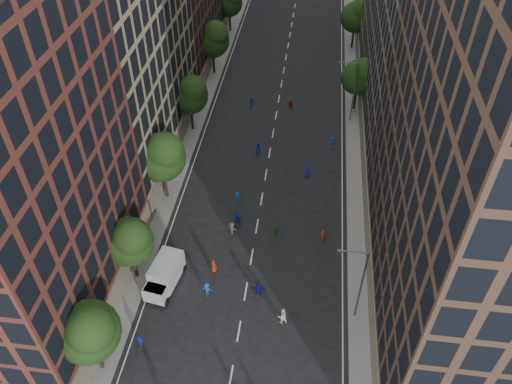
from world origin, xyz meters
TOP-DOWN VIEW (x-y plane):
  - ground at (0.00, 40.00)m, footprint 240.00×240.00m
  - sidewalk_left at (-12.00, 47.50)m, footprint 4.00×105.00m
  - sidewalk_right at (12.00, 47.50)m, footprint 4.00×105.00m
  - bldg_left_b at (-19.00, 35.00)m, footprint 14.00×26.00m
  - bldg_right_a at (19.00, 15.00)m, footprint 14.00×30.00m
  - bldg_right_b at (19.00, 44.00)m, footprint 14.00×28.00m
  - tree_left_0 at (-11.01, 3.85)m, footprint 5.20×5.20m
  - tree_left_1 at (-11.02, 13.86)m, footprint 4.80×4.80m
  - tree_left_2 at (-10.99, 25.83)m, footprint 5.60×5.60m
  - tree_left_3 at (-11.02, 39.85)m, footprint 5.00×5.00m
  - tree_left_4 at (-11.00, 55.84)m, footprint 5.40×5.40m
  - tree_left_5 at (-11.02, 71.86)m, footprint 4.80×4.80m
  - tree_right_a at (11.38, 47.85)m, footprint 5.00×5.00m
  - tree_right_b at (11.39, 67.85)m, footprint 5.20×5.20m
  - streetlamp_near at (10.37, 12.00)m, footprint 2.64×0.22m
  - streetlamp_far at (10.37, 45.00)m, footprint 2.64×0.22m
  - cargo_van at (-8.03, 13.37)m, footprint 3.28×5.55m
  - skater_3 at (-3.68, 12.70)m, footprint 1.00×0.58m
  - skater_4 at (-8.50, 6.42)m, footprint 0.99×0.50m
  - skater_5 at (1.27, 13.23)m, footprint 1.52×0.54m
  - skater_6 at (-3.57, 15.57)m, footprint 0.87×0.70m
  - skater_7 at (7.25, 20.99)m, footprint 0.70×0.53m
  - skater_8 at (3.85, 10.43)m, footprint 1.11×0.99m
  - skater_9 at (-2.57, 20.96)m, footprint 1.13×0.76m
  - skater_10 at (2.28, 21.11)m, footprint 1.08×0.69m
  - skater_11 at (-2.19, 22.45)m, footprint 1.65×0.88m
  - skater_12 at (5.08, 31.71)m, footprint 0.85×0.61m
  - skater_13 at (-2.71, 25.98)m, footprint 0.67×0.50m
  - skater_14 at (-1.49, 35.25)m, footprint 0.97×0.77m
  - skater_15 at (8.15, 38.30)m, footprint 1.15×0.87m
  - skater_16 at (-3.77, 46.64)m, footprint 0.98×0.57m
  - skater_17 at (1.96, 46.74)m, footprint 1.40×0.48m

SIDE VIEW (x-z plane):
  - ground at x=0.00m, z-range 0.00..0.00m
  - sidewalk_left at x=-12.00m, z-range 0.00..0.15m
  - sidewalk_right at x=12.00m, z-range 0.00..0.15m
  - skater_17 at x=1.96m, z-range 0.00..1.50m
  - skater_3 at x=-3.68m, z-range 0.00..1.54m
  - skater_6 at x=-3.57m, z-range 0.00..1.55m
  - skater_15 at x=8.15m, z-range 0.00..1.57m
  - skater_16 at x=-3.77m, z-range 0.00..1.57m
  - skater_12 at x=5.08m, z-range 0.00..1.61m
  - skater_5 at x=1.27m, z-range 0.00..1.62m
  - skater_4 at x=-8.50m, z-range 0.00..1.62m
  - skater_9 at x=-2.57m, z-range 0.00..1.63m
  - skater_13 at x=-2.71m, z-range 0.00..1.66m
  - skater_11 at x=-2.19m, z-range 0.00..1.70m
  - skater_10 at x=2.28m, z-range 0.00..1.71m
  - skater_7 at x=7.25m, z-range 0.00..1.73m
  - skater_8 at x=3.85m, z-range 0.00..1.90m
  - skater_14 at x=-1.49m, z-range 0.00..1.91m
  - cargo_van at x=-8.03m, z-range 0.07..2.87m
  - streetlamp_near at x=10.37m, z-range 0.64..9.70m
  - streetlamp_far at x=10.37m, z-range 0.64..9.70m
  - tree_left_1 at x=-11.02m, z-range 1.45..9.66m
  - tree_right_a at x=11.38m, z-range 1.43..9.83m
  - tree_left_5 at x=-11.02m, z-range 1.51..9.84m
  - tree_left_3 at x=-11.02m, z-range 1.53..10.11m
  - tree_left_0 at x=-11.01m, z-range 1.54..10.37m
  - tree_right_b at x=11.39m, z-range 1.54..10.37m
  - tree_left_4 at x=-11.00m, z-range 1.56..10.63m
  - tree_left_2 at x=-10.99m, z-range 1.63..11.08m
  - bldg_right_b at x=19.00m, z-range 0.00..33.00m
  - bldg_left_b at x=-19.00m, z-range 0.00..34.00m
  - bldg_right_a at x=19.00m, z-range 0.00..36.00m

